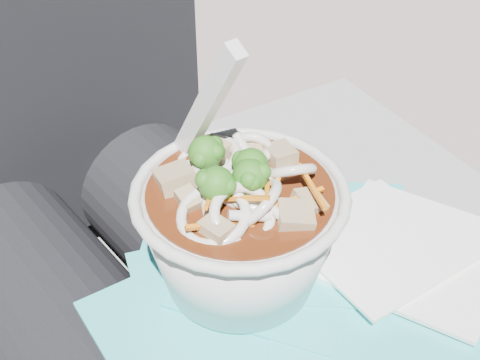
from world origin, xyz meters
TOP-DOWN VIEW (x-y plane):
  - lap at (0.00, 0.00)m, footprint 0.31×0.48m
  - person_body at (0.00, 0.09)m, footprint 0.34×0.94m
  - plastic_bag at (0.05, -0.06)m, footprint 0.36×0.34m
  - napkins at (0.15, -0.09)m, footprint 0.18×0.18m
  - udon_bowl at (0.03, -0.02)m, footprint 0.19×0.19m

SIDE VIEW (x-z plane):
  - lap at x=0.00m, z-range 0.47..0.62m
  - person_body at x=0.00m, z-range 0.06..1.08m
  - plastic_bag at x=0.05m, z-range 0.62..0.64m
  - napkins at x=0.15m, z-range 0.64..0.65m
  - udon_bowl at x=0.03m, z-range 0.60..0.80m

